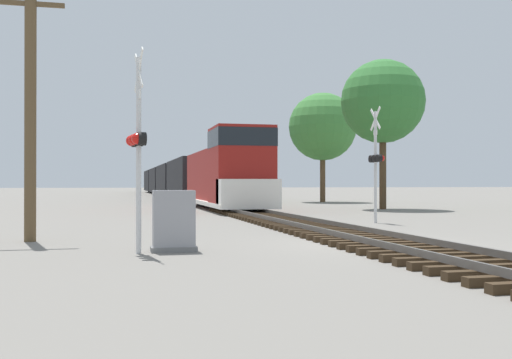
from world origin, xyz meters
name	(u,v)px	position (x,y,z in m)	size (l,w,h in m)	color
ground_plane	(372,245)	(0.00, 0.00, 0.00)	(400.00, 400.00, 0.00)	slate
rail_track_bed	(372,239)	(0.00, 0.00, 0.14)	(2.60, 160.00, 0.31)	#382819
freight_train	(174,180)	(0.00, 55.05, 1.98)	(3.13, 83.34, 4.61)	maroon
crossing_signal_near	(137,142)	(-6.06, -0.64, 2.55)	(0.45, 1.01, 4.65)	silver
crossing_signal_far	(376,160)	(3.68, 7.80, 2.56)	(0.32, 1.00, 4.67)	silver
relay_cabinet	(174,221)	(-5.21, -0.39, 0.71)	(1.07, 0.58, 1.44)	slate
utility_pole	(30,108)	(-8.84, 2.92, 3.69)	(1.80, 0.32, 7.17)	brown
tree_far_right	(383,102)	(9.51, 19.56, 6.63)	(5.15, 5.15, 9.23)	#473521
tree_mid_background	(323,127)	(10.56, 33.52, 6.38)	(5.75, 5.75, 9.27)	brown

